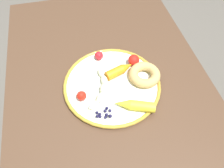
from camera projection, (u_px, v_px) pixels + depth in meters
The scene contains 11 objects.
ground_plane at pixel (110, 151), 1.44m from camera, with size 6.00×6.00×0.00m, color #58534A.
dining_table at pixel (108, 94), 0.91m from camera, with size 1.11×0.74×0.77m.
plate at pixel (112, 84), 0.79m from camera, with size 0.35×0.35×0.02m.
banana at pixel (102, 89), 0.77m from camera, with size 0.17×0.09×0.03m.
carrot_orange at pixel (120, 70), 0.81m from camera, with size 0.07×0.12×0.03m.
carrot_yellow at pixel (135, 105), 0.72m from camera, with size 0.08×0.14×0.03m.
donut at pixel (144, 75), 0.80m from camera, with size 0.11×0.11×0.03m, color tan.
blueberry_pile at pixel (104, 114), 0.71m from camera, with size 0.05×0.05×0.02m.
tomato_near at pixel (99, 56), 0.85m from camera, with size 0.03×0.03×0.03m, color red.
tomato_mid at pixel (81, 96), 0.74m from camera, with size 0.03×0.03×0.03m, color red.
tomato_far at pixel (134, 60), 0.83m from camera, with size 0.04×0.04×0.04m, color red.
Camera 1 is at (0.49, -0.10, 1.42)m, focal length 35.74 mm.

